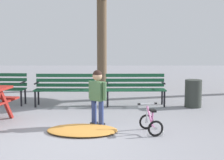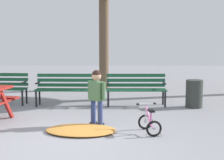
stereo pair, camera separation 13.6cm
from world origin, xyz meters
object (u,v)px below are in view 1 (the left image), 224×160
park_bench_left (65,87)px  park_bench_right (135,87)px  child_standing (97,93)px  kids_bicycle (151,122)px  trash_bin (193,93)px

park_bench_left → park_bench_right: bearing=0.6°
child_standing → kids_bicycle: 1.26m
park_bench_left → child_standing: 2.36m
kids_bicycle → trash_bin: (1.40, 2.47, 0.16)m
park_bench_right → trash_bin: 1.54m
child_standing → kids_bicycle: (1.04, -0.53, -0.48)m
trash_bin → park_bench_left: bearing=176.5°
child_standing → trash_bin: (2.44, 1.93, -0.32)m
park_bench_left → park_bench_right: 1.90m
kids_bicycle → child_standing: bearing=152.8°
child_standing → trash_bin: bearing=38.4°
park_bench_left → child_standing: size_ratio=1.39×
park_bench_left → kids_bicycle: size_ratio=2.62×
child_standing → park_bench_right: bearing=66.8°
kids_bicycle → trash_bin: bearing=60.4°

